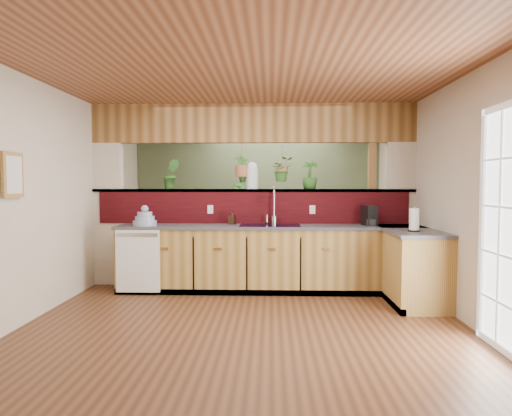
{
  "coord_description": "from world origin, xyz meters",
  "views": [
    {
      "loc": [
        0.26,
        -5.2,
        1.46
      ],
      "look_at": [
        0.07,
        0.7,
        1.15
      ],
      "focal_mm": 32.0,
      "sensor_mm": 36.0,
      "label": 1
    }
  ],
  "objects_px": {
    "coffee_maker": "(369,216)",
    "glass_jar": "(252,176)",
    "dish_stack": "(145,219)",
    "paper_towel": "(414,220)",
    "shelving_console": "(210,235)",
    "faucet": "(274,204)",
    "soap_dispenser": "(232,217)"
  },
  "relations": [
    {
      "from": "paper_towel",
      "to": "soap_dispenser",
      "type": "bearing_deg",
      "value": 158.31
    },
    {
      "from": "soap_dispenser",
      "to": "coffee_maker",
      "type": "relative_size",
      "value": 0.7
    },
    {
      "from": "paper_towel",
      "to": "shelving_console",
      "type": "distance_m",
      "value": 4.19
    },
    {
      "from": "faucet",
      "to": "shelving_console",
      "type": "xyz_separation_m",
      "value": [
        -1.19,
        2.13,
        -0.68
      ]
    },
    {
      "from": "dish_stack",
      "to": "shelving_console",
      "type": "relative_size",
      "value": 0.21
    },
    {
      "from": "dish_stack",
      "to": "soap_dispenser",
      "type": "xyz_separation_m",
      "value": [
        1.16,
        0.24,
        0.01
      ]
    },
    {
      "from": "shelving_console",
      "to": "coffee_maker",
      "type": "bearing_deg",
      "value": -28.57
    },
    {
      "from": "glass_jar",
      "to": "coffee_maker",
      "type": "bearing_deg",
      "value": -12.01
    },
    {
      "from": "coffee_maker",
      "to": "glass_jar",
      "type": "distance_m",
      "value": 1.74
    },
    {
      "from": "coffee_maker",
      "to": "paper_towel",
      "type": "height_order",
      "value": "paper_towel"
    },
    {
      "from": "coffee_maker",
      "to": "paper_towel",
      "type": "xyz_separation_m",
      "value": [
        0.35,
        -0.79,
        0.01
      ]
    },
    {
      "from": "dish_stack",
      "to": "coffee_maker",
      "type": "height_order",
      "value": "dish_stack"
    },
    {
      "from": "coffee_maker",
      "to": "paper_towel",
      "type": "bearing_deg",
      "value": -78.26
    },
    {
      "from": "dish_stack",
      "to": "paper_towel",
      "type": "height_order",
      "value": "paper_towel"
    },
    {
      "from": "soap_dispenser",
      "to": "glass_jar",
      "type": "height_order",
      "value": "glass_jar"
    },
    {
      "from": "soap_dispenser",
      "to": "paper_towel",
      "type": "xyz_separation_m",
      "value": [
        2.23,
        -0.89,
        0.04
      ]
    },
    {
      "from": "faucet",
      "to": "soap_dispenser",
      "type": "xyz_separation_m",
      "value": [
        -0.58,
        -0.02,
        -0.19
      ]
    },
    {
      "from": "dish_stack",
      "to": "glass_jar",
      "type": "xyz_separation_m",
      "value": [
        1.43,
        0.48,
        0.6
      ]
    },
    {
      "from": "dish_stack",
      "to": "paper_towel",
      "type": "bearing_deg",
      "value": -10.76
    },
    {
      "from": "paper_towel",
      "to": "shelving_console",
      "type": "height_order",
      "value": "paper_towel"
    },
    {
      "from": "coffee_maker",
      "to": "dish_stack",
      "type": "bearing_deg",
      "value": 170.16
    },
    {
      "from": "faucet",
      "to": "soap_dispenser",
      "type": "bearing_deg",
      "value": -178.39
    },
    {
      "from": "soap_dispenser",
      "to": "paper_towel",
      "type": "relative_size",
      "value": 0.65
    },
    {
      "from": "dish_stack",
      "to": "glass_jar",
      "type": "bearing_deg",
      "value": 18.76
    },
    {
      "from": "faucet",
      "to": "coffee_maker",
      "type": "distance_m",
      "value": 1.31
    },
    {
      "from": "soap_dispenser",
      "to": "paper_towel",
      "type": "height_order",
      "value": "paper_towel"
    },
    {
      "from": "paper_towel",
      "to": "glass_jar",
      "type": "relative_size",
      "value": 0.77
    },
    {
      "from": "dish_stack",
      "to": "shelving_console",
      "type": "distance_m",
      "value": 2.5
    },
    {
      "from": "shelving_console",
      "to": "faucet",
      "type": "bearing_deg",
      "value": -47.31
    },
    {
      "from": "dish_stack",
      "to": "coffee_maker",
      "type": "distance_m",
      "value": 3.04
    },
    {
      "from": "faucet",
      "to": "glass_jar",
      "type": "height_order",
      "value": "glass_jar"
    },
    {
      "from": "paper_towel",
      "to": "shelving_console",
      "type": "xyz_separation_m",
      "value": [
        -2.84,
        3.03,
        -0.53
      ]
    }
  ]
}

